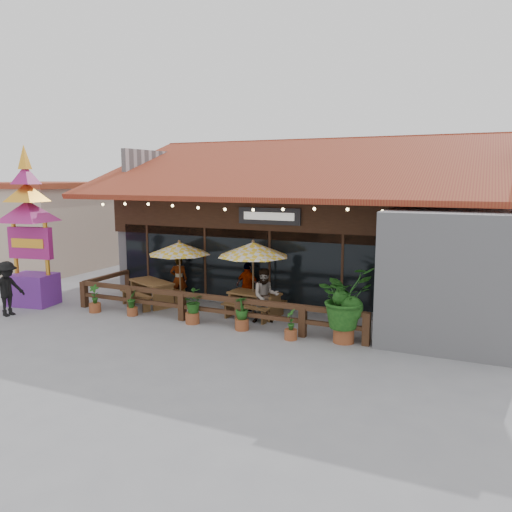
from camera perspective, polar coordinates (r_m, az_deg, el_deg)
The scene contains 19 objects.
ground at distance 15.35m, azimuth 0.59°, elevation -7.95°, with size 100.00×100.00×0.00m, color gray.
restaurant_building at distance 20.96m, azimuth 8.55°, elevation 2.67°, with size 15.50×14.73×6.09m.
patio_railing at distance 15.97m, azimuth -7.25°, elevation -5.06°, with size 10.00×2.60×0.92m.
neighbor_building at distance 28.64m, azimuth -22.74°, elevation 3.59°, with size 8.40×8.40×4.22m.
umbrella_left at distance 17.44m, azimuth -8.75°, elevation 0.85°, with size 2.72×2.72×2.33m.
umbrella_right at distance 15.93m, azimuth -0.33°, elevation 0.73°, with size 2.41×2.41×2.51m.
picnic_table_left at distance 18.01m, azimuth -11.83°, elevation -3.68°, with size 2.28×2.16×0.86m.
picnic_table_right at distance 16.18m, azimuth -0.18°, elevation -5.08°, with size 1.81×1.60×0.80m.
thai_sign_tower at distance 18.99m, azimuth -24.57°, elevation 4.23°, with size 2.54×2.54×5.99m.
tropical_plant at distance 13.73m, azimuth 10.11°, elevation -4.84°, with size 1.96×2.02×2.14m.
diner_a at distance 18.26m, azimuth -8.82°, elevation -2.63°, with size 0.61×0.40×1.66m, color #371F11.
diner_b at distance 15.42m, azimuth 1.09°, elevation -4.58°, with size 0.83×0.65×1.71m, color #371F11.
diner_c at distance 16.87m, azimuth -0.92°, elevation -3.49°, with size 0.97×0.40×1.66m, color #371F11.
pedestrian at distance 18.11m, azimuth -26.54°, elevation -3.36°, with size 1.16×0.67×1.79m, color black.
planter_a at distance 17.58m, azimuth -17.96°, elevation -4.87°, with size 0.39×0.39×0.95m.
planter_b at distance 16.82m, azimuth -13.98°, elevation -5.35°, with size 0.35×0.35×0.85m.
planter_c at distance 15.53m, azimuth -7.30°, elevation -5.55°, with size 0.80×0.75×1.06m.
planter_d at distance 14.81m, azimuth -1.62°, elevation -6.63°, with size 0.53×0.53×1.01m.
planter_e at distance 14.00m, azimuth 4.01°, elevation -8.07°, with size 0.36×0.37×0.88m.
Camera 1 is at (5.90, -13.45, 4.46)m, focal length 35.00 mm.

